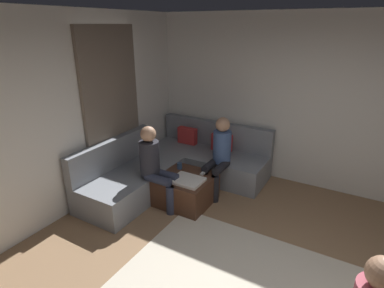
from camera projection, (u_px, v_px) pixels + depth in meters
wall_back at (329, 106)px, 4.65m from camera, size 6.00×0.12×2.70m
wall_left at (28, 128)px, 3.66m from camera, size 0.12×6.00×2.70m
curtain_panel at (113, 112)px, 4.70m from camera, size 0.06×1.10×2.50m
sectional_couch at (176, 166)px, 5.16m from camera, size 2.10×2.55×0.87m
ottoman at (186, 189)px, 4.58m from camera, size 0.76×0.76×0.42m
folded_blanket at (187, 180)px, 4.36m from camera, size 0.44×0.36×0.04m
coffee_mug at (179, 166)px, 4.74m from camera, size 0.08×0.08×0.10m
game_remote at (204, 173)px, 4.60m from camera, size 0.05×0.15×0.02m
person_on_couch_back at (219, 153)px, 4.72m from camera, size 0.30×0.60×1.20m
person_on_couch_side at (155, 164)px, 4.34m from camera, size 0.60×0.30×1.20m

